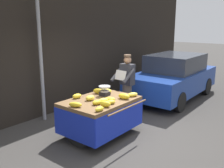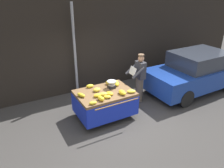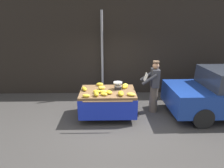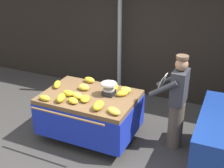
{
  "view_description": "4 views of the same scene",
  "coord_description": "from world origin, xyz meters",
  "px_view_note": "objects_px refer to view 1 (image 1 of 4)",
  "views": [
    {
      "loc": [
        -4.33,
        -3.22,
        2.54
      ],
      "look_at": [
        0.08,
        0.3,
        1.19
      ],
      "focal_mm": 40.86,
      "sensor_mm": 36.0,
      "label": 1
    },
    {
      "loc": [
        -2.78,
        -4.76,
        3.8
      ],
      "look_at": [
        0.02,
        0.33,
        1.12
      ],
      "focal_mm": 35.01,
      "sensor_mm": 36.0,
      "label": 2
    },
    {
      "loc": [
        -0.18,
        -5.06,
        2.89
      ],
      "look_at": [
        -0.05,
        0.45,
        1.07
      ],
      "focal_mm": 30.67,
      "sensor_mm": 36.0,
      "label": 3
    },
    {
      "loc": [
        2.14,
        -3.73,
        3.23
      ],
      "look_at": [
        0.33,
        0.28,
        1.23
      ],
      "focal_mm": 47.54,
      "sensor_mm": 36.0,
      "label": 4
    }
  ],
  "objects_px": {
    "banana_bunch_6": "(97,102)",
    "banana_bunch_9": "(133,94)",
    "banana_bunch_2": "(111,102)",
    "banana_bunch_13": "(124,96)",
    "banana_bunch_1": "(90,98)",
    "parked_car": "(174,77)",
    "banana_bunch_8": "(105,90)",
    "banana_bunch_10": "(110,99)",
    "banana_bunch_4": "(75,105)",
    "street_pole": "(41,59)",
    "weighing_scale": "(105,91)",
    "banana_bunch_3": "(103,100)",
    "banana_bunch_11": "(109,91)",
    "banana_bunch_12": "(77,96)",
    "banana_bunch_5": "(105,104)",
    "banana_cart": "(100,109)",
    "banana_bunch_7": "(99,109)",
    "banana_bunch_0": "(99,91)"
  },
  "relations": [
    {
      "from": "banana_bunch_6",
      "to": "banana_bunch_9",
      "type": "xyz_separation_m",
      "value": [
        0.99,
        -0.25,
        -0.0
      ]
    },
    {
      "from": "banana_bunch_2",
      "to": "banana_bunch_13",
      "type": "height_order",
      "value": "banana_bunch_13"
    },
    {
      "from": "banana_bunch_1",
      "to": "parked_car",
      "type": "height_order",
      "value": "parked_car"
    },
    {
      "from": "banana_bunch_8",
      "to": "banana_bunch_10",
      "type": "bearing_deg",
      "value": -132.52
    },
    {
      "from": "banana_bunch_4",
      "to": "banana_bunch_10",
      "type": "relative_size",
      "value": 1.2
    },
    {
      "from": "street_pole",
      "to": "weighing_scale",
      "type": "relative_size",
      "value": 11.71
    },
    {
      "from": "banana_bunch_13",
      "to": "parked_car",
      "type": "distance_m",
      "value": 3.57
    },
    {
      "from": "banana_bunch_2",
      "to": "banana_bunch_3",
      "type": "xyz_separation_m",
      "value": [
        -0.02,
        0.19,
        0.0
      ]
    },
    {
      "from": "banana_bunch_11",
      "to": "banana_bunch_13",
      "type": "bearing_deg",
      "value": -106.26
    },
    {
      "from": "street_pole",
      "to": "banana_bunch_6",
      "type": "bearing_deg",
      "value": -93.48
    },
    {
      "from": "banana_bunch_10",
      "to": "banana_bunch_13",
      "type": "relative_size",
      "value": 0.82
    },
    {
      "from": "banana_bunch_6",
      "to": "banana_bunch_12",
      "type": "relative_size",
      "value": 0.96
    },
    {
      "from": "banana_bunch_5",
      "to": "banana_bunch_2",
      "type": "bearing_deg",
      "value": 8.0
    },
    {
      "from": "banana_bunch_4",
      "to": "banana_bunch_10",
      "type": "height_order",
      "value": "banana_bunch_4"
    },
    {
      "from": "weighing_scale",
      "to": "banana_bunch_12",
      "type": "distance_m",
      "value": 0.67
    },
    {
      "from": "banana_bunch_6",
      "to": "banana_bunch_13",
      "type": "distance_m",
      "value": 0.73
    },
    {
      "from": "banana_cart",
      "to": "banana_bunch_6",
      "type": "relative_size",
      "value": 7.68
    },
    {
      "from": "banana_bunch_3",
      "to": "banana_bunch_9",
      "type": "xyz_separation_m",
      "value": [
        0.8,
        -0.23,
        -0.0
      ]
    },
    {
      "from": "banana_bunch_7",
      "to": "banana_bunch_9",
      "type": "bearing_deg",
      "value": 3.33
    },
    {
      "from": "banana_bunch_4",
      "to": "banana_bunch_6",
      "type": "bearing_deg",
      "value": -30.92
    },
    {
      "from": "banana_bunch_8",
      "to": "banana_cart",
      "type": "bearing_deg",
      "value": -149.78
    },
    {
      "from": "weighing_scale",
      "to": "banana_bunch_12",
      "type": "xyz_separation_m",
      "value": [
        -0.58,
        0.34,
        -0.06
      ]
    },
    {
      "from": "banana_bunch_9",
      "to": "banana_bunch_10",
      "type": "relative_size",
      "value": 1.07
    },
    {
      "from": "banana_bunch_1",
      "to": "banana_bunch_3",
      "type": "distance_m",
      "value": 0.34
    },
    {
      "from": "banana_bunch_2",
      "to": "banana_bunch_3",
      "type": "height_order",
      "value": "banana_bunch_3"
    },
    {
      "from": "banana_bunch_1",
      "to": "banana_bunch_3",
      "type": "height_order",
      "value": "banana_bunch_1"
    },
    {
      "from": "banana_cart",
      "to": "banana_bunch_10",
      "type": "relative_size",
      "value": 7.12
    },
    {
      "from": "banana_bunch_3",
      "to": "banana_bunch_13",
      "type": "height_order",
      "value": "banana_bunch_13"
    },
    {
      "from": "banana_cart",
      "to": "parked_car",
      "type": "xyz_separation_m",
      "value": [
        3.91,
        0.06,
        0.11
      ]
    },
    {
      "from": "street_pole",
      "to": "banana_bunch_0",
      "type": "relative_size",
      "value": 11.71
    },
    {
      "from": "banana_bunch_1",
      "to": "banana_bunch_12",
      "type": "relative_size",
      "value": 0.97
    },
    {
      "from": "banana_bunch_2",
      "to": "banana_bunch_9",
      "type": "xyz_separation_m",
      "value": [
        0.78,
        -0.04,
        0.0
      ]
    },
    {
      "from": "banana_bunch_3",
      "to": "banana_bunch_11",
      "type": "distance_m",
      "value": 0.79
    },
    {
      "from": "banana_bunch_4",
      "to": "banana_bunch_8",
      "type": "xyz_separation_m",
      "value": [
        1.28,
        0.27,
        0.01
      ]
    },
    {
      "from": "street_pole",
      "to": "banana_cart",
      "type": "xyz_separation_m",
      "value": [
        0.2,
        -1.84,
        -1.0
      ]
    },
    {
      "from": "banana_bunch_8",
      "to": "street_pole",
      "type": "bearing_deg",
      "value": 116.74
    },
    {
      "from": "banana_bunch_11",
      "to": "banana_bunch_12",
      "type": "height_order",
      "value": "banana_bunch_12"
    },
    {
      "from": "banana_bunch_0",
      "to": "banana_bunch_2",
      "type": "distance_m",
      "value": 0.87
    },
    {
      "from": "banana_bunch_0",
      "to": "banana_bunch_6",
      "type": "bearing_deg",
      "value": -141.01
    },
    {
      "from": "banana_bunch_11",
      "to": "banana_bunch_5",
      "type": "bearing_deg",
      "value": -144.72
    },
    {
      "from": "banana_bunch_2",
      "to": "banana_bunch_3",
      "type": "relative_size",
      "value": 0.87
    },
    {
      "from": "banana_bunch_10",
      "to": "banana_bunch_7",
      "type": "bearing_deg",
      "value": -157.77
    },
    {
      "from": "banana_bunch_4",
      "to": "banana_bunch_2",
      "type": "bearing_deg",
      "value": -35.66
    },
    {
      "from": "banana_bunch_0",
      "to": "banana_bunch_6",
      "type": "height_order",
      "value": "banana_bunch_0"
    },
    {
      "from": "banana_bunch_0",
      "to": "banana_bunch_4",
      "type": "height_order",
      "value": "banana_bunch_0"
    },
    {
      "from": "banana_cart",
      "to": "banana_bunch_1",
      "type": "xyz_separation_m",
      "value": [
        -0.19,
        0.14,
        0.28
      ]
    },
    {
      "from": "banana_bunch_9",
      "to": "banana_bunch_11",
      "type": "distance_m",
      "value": 0.64
    },
    {
      "from": "banana_bunch_3",
      "to": "banana_bunch_9",
      "type": "height_order",
      "value": "banana_bunch_3"
    },
    {
      "from": "banana_bunch_12",
      "to": "banana_bunch_1",
      "type": "bearing_deg",
      "value": -78.61
    },
    {
      "from": "banana_bunch_1",
      "to": "banana_bunch_4",
      "type": "height_order",
      "value": "banana_bunch_1"
    }
  ]
}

